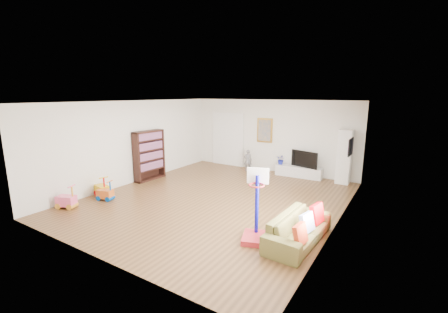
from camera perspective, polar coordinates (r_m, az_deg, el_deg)
The scene contains 25 objects.
floor at distance 8.56m, azimuth -1.44°, elevation -8.03°, with size 6.50×7.50×0.00m, color brown.
ceiling at distance 8.05m, azimuth -1.54°, elevation 10.35°, with size 6.50×7.50×0.00m, color white.
wall_back at distance 11.47m, azimuth 8.96°, elevation 3.89°, with size 6.50×0.00×2.70m, color silver.
wall_front at distance 5.57m, azimuth -23.46°, elevation -5.43°, with size 6.50×0.00×2.70m, color white.
wall_left at distance 10.33m, azimuth -16.69°, elevation 2.67°, with size 0.00×7.50×2.70m, color silver.
wall_right at distance 6.99m, azimuth 21.33°, elevation -1.88°, with size 0.00×7.50×2.70m, color white.
navy_accent at distance 8.26m, azimuth 23.38°, elevation 3.51°, with size 0.01×3.20×1.70m, color black.
olive_wainscot at distance 8.54m, azimuth 22.63°, elevation -5.48°, with size 0.01×3.20×1.00m, color brown.
doorway at distance 12.34m, azimuth 0.71°, elevation 3.19°, with size 1.45×0.06×2.10m, color white.
painting_back at distance 11.51m, azimuth 7.77°, elevation 4.96°, with size 0.62×0.06×0.92m, color gold.
artwork_right at distance 8.51m, azimuth 22.99°, elevation 1.71°, with size 0.04×0.56×0.46m, color #7F3F8C.
media_console at distance 11.02m, azimuth 14.04°, elevation -2.79°, with size 1.63×0.41×0.38m, color silver.
tall_cabinet at distance 10.54m, azimuth 21.94°, elevation -0.05°, with size 0.42×0.42×1.79m, color white.
bookshelf at distance 10.53m, azimuth -14.05°, elevation 0.21°, with size 0.30×1.16×1.70m, color black.
sofa at distance 6.31m, azimuth 14.04°, elevation -13.16°, with size 1.91×0.75×0.56m, color brown.
basketball_hoop at distance 6.01m, azimuth 6.09°, elevation -9.41°, with size 0.51×0.62×1.47m, color #B82731.
ride_on_yellow at distance 9.36m, azimuth -22.31°, elevation -5.23°, with size 0.46×0.28×0.61m, color #DCAB09.
ride_on_orange at distance 9.00m, azimuth -21.74°, elevation -6.00°, with size 0.42×0.26×0.56m, color #CC5D20.
ride_on_pink at distance 8.80m, azimuth -27.90°, elevation -6.79°, with size 0.46×0.29×0.61m, color #FE5E8E.
child at distance 11.44m, azimuth 4.56°, elevation -0.75°, with size 0.31×0.20×0.84m, color slate.
tv at distance 10.88m, azimuth 15.31°, elevation -0.43°, with size 1.01×0.13×0.58m, color black.
vase_plant at distance 11.12m, azimuth 10.82°, elevation -0.54°, with size 0.33×0.28×0.36m, color #161E9B.
pillow_left at distance 5.72m, azimuth 14.33°, elevation -14.14°, with size 0.10×0.36×0.36m, color #BF391C.
pillow_center at distance 6.22m, azimuth 15.55°, elevation -12.02°, with size 0.10×0.37×0.37m, color white.
pillow_right at distance 6.70m, azimuth 17.34°, elevation -10.34°, with size 0.10×0.40×0.40m, color #D2000B.
Camera 1 is at (4.46, -6.70, 2.91)m, focal length 24.00 mm.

